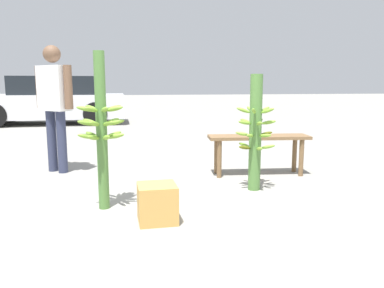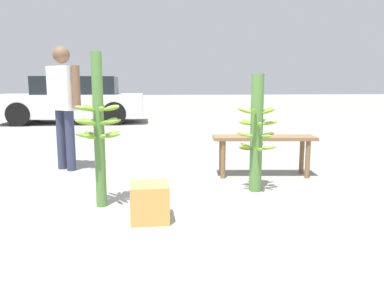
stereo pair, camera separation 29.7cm
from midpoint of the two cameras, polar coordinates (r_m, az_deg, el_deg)
ground_plane at (r=3.57m, az=2.15°, el=-9.91°), size 80.00×80.00×0.00m
banana_stalk_left at (r=3.56m, az=-11.70°, el=2.34°), size 0.44×0.43×1.46m
banana_stalk_center at (r=4.11m, az=11.85°, el=1.66°), size 0.44×0.44×1.27m
vendor_person at (r=5.28m, az=-17.48°, el=6.75°), size 0.55×0.52×1.66m
market_bench at (r=4.85m, az=12.63°, el=0.09°), size 1.32×0.50×0.51m
parked_car at (r=11.96m, az=-16.93°, el=6.35°), size 4.29×1.84×1.40m
produce_crate at (r=3.24m, az=-3.83°, el=-8.85°), size 0.32×0.32×0.32m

